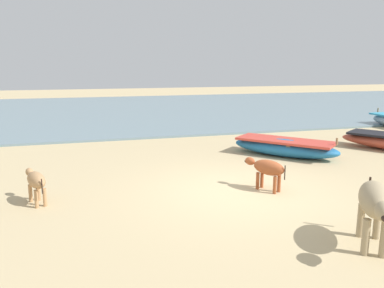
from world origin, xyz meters
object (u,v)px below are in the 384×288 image
object	(u,v)px
fishing_boat_3	(285,147)
cow_adult_dun	(375,203)
calf_far_rust	(267,168)
calf_near_tan	(36,181)

from	to	relation	value
fishing_boat_3	cow_adult_dun	bearing A→B (deg)	-58.57
cow_adult_dun	calf_far_rust	size ratio (longest dim) A/B	1.41
cow_adult_dun	calf_near_tan	bearing A→B (deg)	-90.77
cow_adult_dun	fishing_boat_3	bearing A→B (deg)	-163.68
cow_adult_dun	calf_far_rust	xyz separation A→B (m)	(-0.27, 3.03, -0.23)
fishing_boat_3	calf_near_tan	world-z (taller)	fishing_boat_3
calf_near_tan	calf_far_rust	bearing A→B (deg)	-116.75
calf_far_rust	cow_adult_dun	bearing A→B (deg)	155.95
cow_adult_dun	calf_far_rust	bearing A→B (deg)	-141.46
fishing_boat_3	calf_far_rust	world-z (taller)	fishing_boat_3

